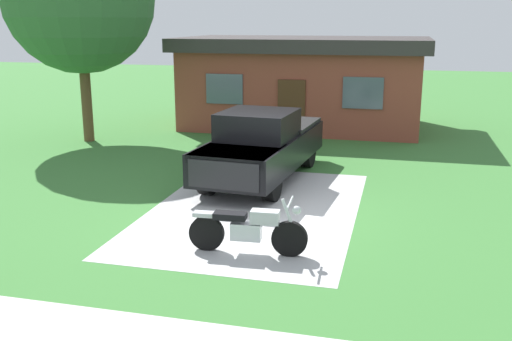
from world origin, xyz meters
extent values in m
plane|color=#3A7534|center=(0.00, 0.00, 0.00)|extent=(80.00, 80.00, 0.00)
cube|color=#B9B9B9|center=(0.00, 0.00, 0.00)|extent=(4.55, 7.15, 0.01)
cylinder|color=black|center=(1.27, -2.43, 0.33)|extent=(0.67, 0.16, 0.66)
cylinder|color=black|center=(-0.28, -2.52, 0.33)|extent=(0.67, 0.16, 0.66)
cube|color=silver|center=(0.47, -2.48, 0.42)|extent=(0.57, 0.29, 0.32)
cube|color=#B7BABF|center=(0.82, -2.46, 0.72)|extent=(0.53, 0.29, 0.24)
cube|color=black|center=(0.17, -2.50, 0.70)|extent=(0.62, 0.32, 0.12)
cube|color=#B7BABF|center=(-0.28, -2.52, 0.70)|extent=(0.49, 0.23, 0.08)
cylinder|color=silver|center=(1.27, -2.43, 0.70)|extent=(0.33, 0.08, 0.77)
cylinder|color=silver|center=(1.27, -2.43, 1.02)|extent=(0.08, 0.70, 0.04)
sphere|color=silver|center=(1.39, -2.42, 0.88)|extent=(0.16, 0.16, 0.16)
cylinder|color=black|center=(0.22, 0.76, 0.42)|extent=(0.37, 0.86, 0.84)
cylinder|color=black|center=(-1.41, 0.90, 0.42)|extent=(0.37, 0.86, 0.84)
cylinder|color=black|center=(0.52, 4.25, 0.42)|extent=(0.37, 0.86, 0.84)
cylinder|color=black|center=(-1.12, 4.39, 0.42)|extent=(0.37, 0.86, 0.84)
cube|color=black|center=(-0.44, 2.62, 0.80)|extent=(2.46, 5.75, 0.80)
cube|color=black|center=(-0.60, 0.78, 1.10)|extent=(2.05, 2.05, 0.20)
cube|color=black|center=(-0.48, 2.22, 1.55)|extent=(1.95, 2.04, 0.70)
cube|color=#3F4C56|center=(-0.54, 1.43, 1.45)|extent=(1.71, 0.30, 0.60)
cube|color=black|center=(-0.31, 4.17, 1.05)|extent=(2.10, 2.55, 0.50)
cube|color=black|center=(-0.68, -0.15, 0.80)|extent=(1.70, 0.24, 0.64)
cylinder|color=brown|center=(-7.62, 6.11, 1.56)|extent=(0.36, 0.36, 3.12)
cube|color=brown|center=(-0.77, 10.97, 1.50)|extent=(9.00, 5.00, 3.00)
cube|color=#383333|center=(-0.77, 10.97, 3.25)|extent=(9.60, 5.60, 0.50)
cube|color=#4C2D19|center=(-0.77, 8.44, 1.05)|extent=(1.00, 0.08, 2.10)
cube|color=#4C5966|center=(-3.29, 8.44, 1.70)|extent=(1.40, 0.06, 1.10)
cube|color=#4C5966|center=(1.75, 8.44, 1.70)|extent=(1.40, 0.06, 1.10)
camera|label=1|loc=(3.10, -12.19, 4.17)|focal=40.99mm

